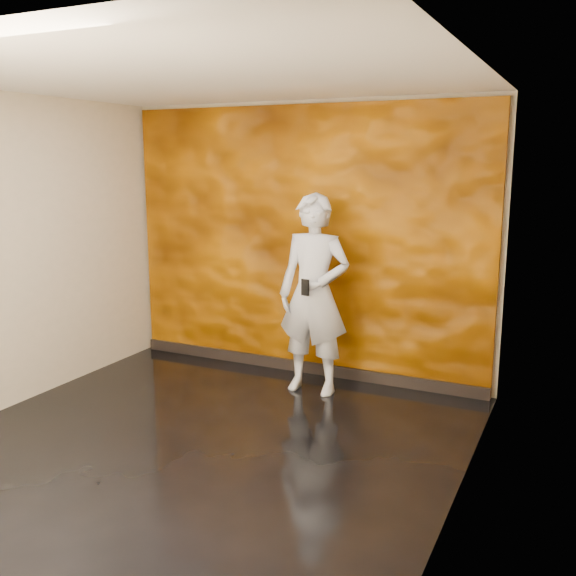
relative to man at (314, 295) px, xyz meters
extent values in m
cube|color=black|center=(-0.34, -1.46, -0.96)|extent=(4.00, 4.00, 0.01)
cube|color=#BEB298|center=(-0.34, 0.54, 0.44)|extent=(4.00, 0.02, 2.80)
cube|color=#BEB298|center=(-2.34, -1.46, 0.44)|extent=(0.02, 4.00, 2.80)
cube|color=#BEB298|center=(1.66, -1.46, 0.44)|extent=(0.02, 4.00, 2.80)
cube|color=white|center=(-0.34, -1.46, 1.84)|extent=(4.00, 4.00, 0.01)
cube|color=#C56C01|center=(-0.34, 0.50, 0.42)|extent=(3.90, 0.06, 2.75)
cube|color=black|center=(-0.34, 0.46, -0.90)|extent=(3.90, 0.04, 0.12)
imported|color=#9FA3B0|center=(0.00, 0.00, 0.00)|extent=(0.71, 0.48, 1.92)
cube|color=black|center=(0.02, -0.25, 0.12)|extent=(0.08, 0.03, 0.15)
camera|label=1|loc=(2.33, -5.49, 1.26)|focal=40.00mm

